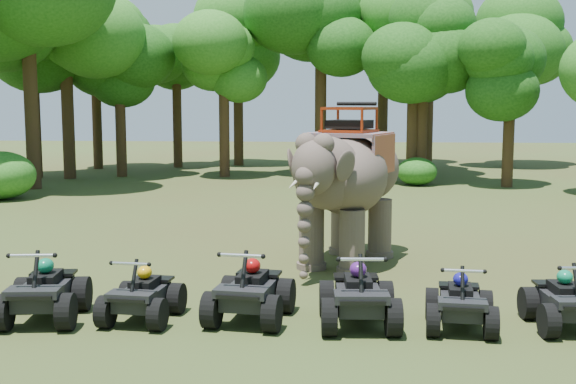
% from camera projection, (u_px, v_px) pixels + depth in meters
% --- Properties ---
extents(ground, '(110.00, 110.00, 0.00)m').
position_uv_depth(ground, '(283.00, 295.00, 14.22)').
color(ground, '#47381E').
rests_on(ground, ground).
extents(elephant, '(3.50, 4.89, 3.76)m').
position_uv_depth(elephant, '(347.00, 184.00, 16.86)').
color(elephant, '#4E4038').
rests_on(elephant, ground).
extents(atv_0, '(1.50, 1.92, 1.31)m').
position_uv_depth(atv_0, '(43.00, 283.00, 12.51)').
color(atv_0, black).
rests_on(atv_0, ground).
extents(atv_1, '(1.28, 1.66, 1.16)m').
position_uv_depth(atv_1, '(142.00, 288.00, 12.51)').
color(atv_1, black).
rests_on(atv_1, ground).
extents(atv_2, '(1.51, 1.92, 1.31)m').
position_uv_depth(atv_2, '(250.00, 283.00, 12.52)').
color(atv_2, black).
rests_on(atv_2, ground).
extents(atv_3, '(1.40, 1.85, 1.31)m').
position_uv_depth(atv_3, '(359.00, 288.00, 12.22)').
color(atv_3, black).
rests_on(atv_3, ground).
extents(atv_4, '(1.28, 1.65, 1.15)m').
position_uv_depth(atv_4, '(461.00, 295.00, 12.05)').
color(atv_4, black).
rests_on(atv_4, ground).
extents(atv_5, '(1.28, 1.68, 1.19)m').
position_uv_depth(atv_5, '(567.00, 294.00, 12.06)').
color(atv_5, black).
rests_on(atv_5, ground).
extents(tree_0, '(6.72, 6.72, 9.61)m').
position_uv_depth(tree_0, '(321.00, 82.00, 36.81)').
color(tree_0, '#195114').
rests_on(tree_0, ground).
extents(tree_1, '(5.68, 5.68, 8.12)m').
position_uv_depth(tree_1, '(413.00, 96.00, 33.83)').
color(tree_1, '#195114').
rests_on(tree_1, ground).
extents(tree_2, '(4.56, 4.56, 6.51)m').
position_uv_depth(tree_2, '(509.00, 114.00, 31.90)').
color(tree_2, '#195114').
rests_on(tree_2, ground).
extents(tree_24, '(6.93, 6.93, 9.90)m').
position_uv_depth(tree_24, '(30.00, 75.00, 31.05)').
color(tree_24, '#195114').
rests_on(tree_24, ground).
extents(tree_25, '(5.23, 5.23, 7.47)m').
position_uv_depth(tree_25, '(120.00, 103.00, 36.35)').
color(tree_25, '#195114').
rests_on(tree_25, ground).
extents(tree_26, '(5.23, 5.23, 7.47)m').
position_uv_depth(tree_26, '(224.00, 103.00, 36.27)').
color(tree_26, '#195114').
rests_on(tree_26, ground).
extents(tree_27, '(5.40, 5.40, 7.72)m').
position_uv_depth(tree_27, '(96.00, 101.00, 40.67)').
color(tree_27, '#195114').
rests_on(tree_27, ground).
extents(tree_28, '(6.34, 6.34, 9.05)m').
position_uv_depth(tree_28, '(33.00, 87.00, 35.77)').
color(tree_28, '#195114').
rests_on(tree_28, ground).
extents(tree_29, '(6.92, 6.92, 9.89)m').
position_uv_depth(tree_29, '(66.00, 78.00, 35.29)').
color(tree_29, '#195114').
rests_on(tree_29, ground).
extents(tree_30, '(7.13, 7.13, 10.19)m').
position_uv_depth(tree_30, '(383.00, 80.00, 42.89)').
color(tree_30, '#195114').
rests_on(tree_30, ground).
extents(tree_31, '(6.56, 6.56, 9.37)m').
position_uv_depth(tree_31, '(510.00, 86.00, 41.88)').
color(tree_31, '#195114').
rests_on(tree_31, ground).
extents(tree_32, '(5.04, 5.04, 7.19)m').
position_uv_depth(tree_32, '(177.00, 105.00, 41.57)').
color(tree_32, '#195114').
rests_on(tree_32, ground).
extents(tree_33, '(6.47, 6.47, 9.24)m').
position_uv_depth(tree_33, '(428.00, 86.00, 38.03)').
color(tree_33, '#195114').
rests_on(tree_33, ground).
extents(tree_35, '(6.44, 6.44, 9.19)m').
position_uv_depth(tree_35, '(238.00, 88.00, 42.84)').
color(tree_35, '#195114').
rests_on(tree_35, ground).
extents(tree_36, '(5.55, 5.55, 7.92)m').
position_uv_depth(tree_36, '(422.00, 98.00, 33.82)').
color(tree_36, '#195114').
rests_on(tree_36, ground).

